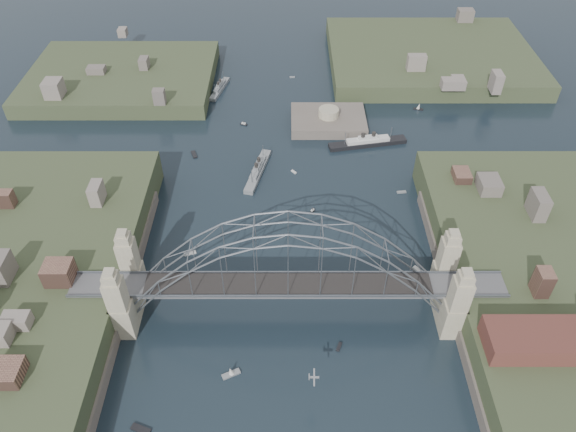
{
  "coord_description": "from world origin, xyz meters",
  "views": [
    {
      "loc": [
        -0.04,
        -69.18,
        88.31
      ],
      "look_at": [
        0.0,
        18.0,
        10.0
      ],
      "focal_mm": 33.9,
      "sensor_mm": 36.0,
      "label": 1
    }
  ],
  "objects_px": {
    "bridge": "(288,271)",
    "ocean_liner": "(368,143)",
    "naval_cruiser_far": "(220,88)",
    "fort_island": "(328,126)",
    "naval_cruiser_near": "(258,171)",
    "wharf_shed": "(544,340)"
  },
  "relations": [
    {
      "from": "naval_cruiser_near",
      "to": "ocean_liner",
      "type": "relative_size",
      "value": 0.83
    },
    {
      "from": "bridge",
      "to": "naval_cruiser_near",
      "type": "height_order",
      "value": "bridge"
    },
    {
      "from": "naval_cruiser_far",
      "to": "ocean_liner",
      "type": "relative_size",
      "value": 0.66
    },
    {
      "from": "naval_cruiser_near",
      "to": "fort_island",
      "type": "bearing_deg",
      "value": 49.86
    },
    {
      "from": "fort_island",
      "to": "naval_cruiser_near",
      "type": "distance_m",
      "value": 31.07
    },
    {
      "from": "naval_cruiser_far",
      "to": "ocean_liner",
      "type": "bearing_deg",
      "value": -34.84
    },
    {
      "from": "bridge",
      "to": "ocean_liner",
      "type": "height_order",
      "value": "bridge"
    },
    {
      "from": "bridge",
      "to": "naval_cruiser_near",
      "type": "distance_m",
      "value": 48.33
    },
    {
      "from": "naval_cruiser_near",
      "to": "ocean_liner",
      "type": "bearing_deg",
      "value": 23.24
    },
    {
      "from": "bridge",
      "to": "ocean_liner",
      "type": "xyz_separation_m",
      "value": [
        22.62,
        59.42,
        -11.47
      ]
    },
    {
      "from": "fort_island",
      "to": "naval_cruiser_far",
      "type": "height_order",
      "value": "fort_island"
    },
    {
      "from": "wharf_shed",
      "to": "ocean_liner",
      "type": "bearing_deg",
      "value": 106.24
    },
    {
      "from": "ocean_liner",
      "to": "bridge",
      "type": "bearing_deg",
      "value": -110.84
    },
    {
      "from": "naval_cruiser_near",
      "to": "naval_cruiser_far",
      "type": "relative_size",
      "value": 1.27
    },
    {
      "from": "wharf_shed",
      "to": "naval_cruiser_near",
      "type": "xyz_separation_m",
      "value": [
        -52.01,
        60.27,
        -9.13
      ]
    },
    {
      "from": "fort_island",
      "to": "naval_cruiser_near",
      "type": "xyz_separation_m",
      "value": [
        -20.01,
        -23.73,
        1.21
      ]
    },
    {
      "from": "wharf_shed",
      "to": "naval_cruiser_far",
      "type": "distance_m",
      "value": 124.29
    },
    {
      "from": "ocean_liner",
      "to": "naval_cruiser_far",
      "type": "bearing_deg",
      "value": 145.16
    },
    {
      "from": "fort_island",
      "to": "wharf_shed",
      "type": "distance_m",
      "value": 90.48
    },
    {
      "from": "fort_island",
      "to": "ocean_liner",
      "type": "distance_m",
      "value": 15.03
    },
    {
      "from": "naval_cruiser_near",
      "to": "naval_cruiser_far",
      "type": "distance_m",
      "value": 46.68
    },
    {
      "from": "bridge",
      "to": "naval_cruiser_far",
      "type": "xyz_separation_m",
      "value": [
        -22.32,
        90.7,
        -11.55
      ]
    }
  ]
}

